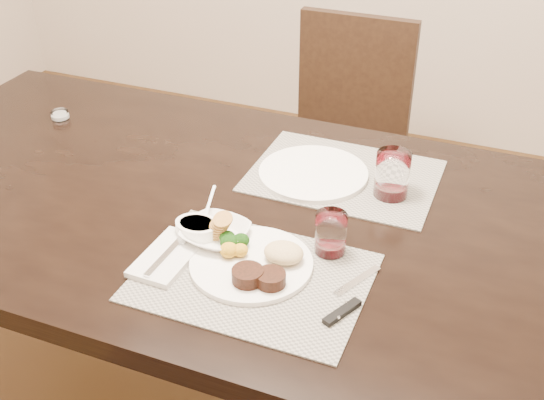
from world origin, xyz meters
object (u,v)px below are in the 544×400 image
at_px(steak_knife, 346,304).
at_px(cracker_bowl, 216,233).
at_px(far_plate, 313,173).
at_px(chair_far, 344,131).
at_px(dinner_plate, 256,262).
at_px(wine_glass_near, 331,235).

xyz_separation_m(steak_knife, cracker_bowl, (-0.32, 0.10, 0.01)).
bearing_deg(steak_knife, far_plate, 141.68).
xyz_separation_m(chair_far, dinner_plate, (0.14, -1.14, 0.26)).
relative_size(steak_knife, far_plate, 0.77).
xyz_separation_m(wine_glass_near, far_plate, (-0.14, 0.29, -0.04)).
height_order(chair_far, cracker_bowl, chair_far).
xyz_separation_m(steak_knife, wine_glass_near, (-0.08, 0.15, 0.04)).
distance_m(chair_far, dinner_plate, 1.18).
bearing_deg(steak_knife, chair_far, 131.70).
bearing_deg(cracker_bowl, wine_glass_near, 13.23).
bearing_deg(chair_far, wine_glass_near, -75.60).
height_order(chair_far, far_plate, chair_far).
bearing_deg(far_plate, chair_far, 99.80).
bearing_deg(dinner_plate, chair_far, 85.73).
height_order(dinner_plate, steak_knife, dinner_plate).
bearing_deg(cracker_bowl, steak_knife, -16.89).
height_order(steak_knife, cracker_bowl, cracker_bowl).
height_order(cracker_bowl, wine_glass_near, wine_glass_near).
distance_m(chair_far, wine_glass_near, 1.10).
bearing_deg(far_plate, dinner_plate, -88.13).
relative_size(steak_knife, cracker_bowl, 1.36).
relative_size(chair_far, dinner_plate, 3.53).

